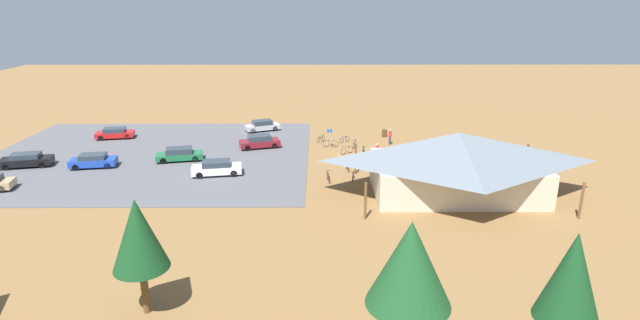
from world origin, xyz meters
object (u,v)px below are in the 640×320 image
(bike_pavilion, at_px, (457,160))
(bicycle_orange_back_row, at_px, (372,167))
(bicycle_teal_front_row, at_px, (342,161))
(bicycle_blue_lone_east, at_px, (353,176))
(car_maroon_end_stall, at_px, (260,142))
(visitor_at_bikes, at_px, (390,136))
(bicycle_silver_near_porch, at_px, (347,150))
(bicycle_silver_lone_west, at_px, (330,144))
(lot_sign, at_px, (330,135))
(car_silver_far_end, at_px, (262,126))
(car_black_aisle_side, at_px, (26,160))
(visitor_by_pavilion, at_px, (377,151))
(pine_mideast, at_px, (572,277))
(trash_bin, at_px, (384,133))
(car_white_inner_stall, at_px, (217,168))
(car_blue_back_corner, at_px, (93,161))
(bicycle_yellow_mid_cluster, at_px, (389,161))
(bicycle_blue_near_sign, at_px, (344,139))
(pine_far_east, at_px, (138,235))
(bicycle_purple_yard_center, at_px, (347,166))
(bicycle_red_edge_south, at_px, (328,177))
(pine_center, at_px, (410,264))
(bicycle_green_by_bin, at_px, (363,150))
(car_green_second_row, at_px, (180,154))
(bicycle_white_yard_left, at_px, (355,144))
(bicycle_black_yard_right, at_px, (321,139))
(car_red_front_row, at_px, (115,133))

(bike_pavilion, relative_size, bicycle_orange_back_row, 9.51)
(bicycle_teal_front_row, bearing_deg, bicycle_blue_lone_east, 99.88)
(car_maroon_end_stall, distance_m, visitor_at_bikes, 14.87)
(bike_pavilion, bearing_deg, bicycle_silver_near_porch, -53.94)
(bicycle_silver_lone_west, distance_m, bicycle_blue_lone_east, 11.04)
(lot_sign, xyz_separation_m, car_silver_far_end, (8.33, -7.31, -0.69))
(car_black_aisle_side, height_order, visitor_by_pavilion, visitor_by_pavilion)
(car_silver_far_end, bearing_deg, pine_mideast, 113.08)
(trash_bin, relative_size, car_white_inner_stall, 0.19)
(bicycle_silver_lone_west, xyz_separation_m, visitor_by_pavilion, (-4.73, 4.82, 0.53))
(bicycle_teal_front_row, distance_m, car_blue_back_corner, 24.63)
(bicycle_yellow_mid_cluster, height_order, visitor_by_pavilion, visitor_by_pavilion)
(pine_mideast, relative_size, car_blue_back_corner, 1.42)
(bicycle_blue_near_sign, bearing_deg, pine_far_east, 69.90)
(pine_far_east, relative_size, visitor_at_bikes, 3.66)
(bicycle_purple_yard_center, bearing_deg, bicycle_red_edge_south, 58.65)
(pine_far_east, bearing_deg, bicycle_red_edge_south, -116.56)
(trash_bin, height_order, bicycle_orange_back_row, trash_bin)
(trash_bin, height_order, car_white_inner_stall, car_white_inner_stall)
(bicycle_purple_yard_center, height_order, visitor_by_pavilion, visitor_by_pavilion)
(trash_bin, bearing_deg, bike_pavilion, 100.87)
(lot_sign, relative_size, bicycle_blue_near_sign, 1.78)
(pine_center, distance_m, bicycle_silver_near_porch, 32.53)
(bike_pavilion, distance_m, trash_bin, 19.33)
(bicycle_green_by_bin, xyz_separation_m, car_green_second_row, (19.15, 2.68, 0.36))
(pine_mideast, bearing_deg, bicycle_silver_near_porch, -76.34)
(visitor_at_bikes, bearing_deg, bicycle_orange_back_row, 72.54)
(bicycle_blue_lone_east, distance_m, bicycle_orange_back_row, 3.27)
(pine_mideast, distance_m, bicycle_white_yard_left, 36.01)
(trash_bin, xyz_separation_m, car_black_aisle_side, (36.98, 11.47, 0.29))
(bicycle_green_by_bin, xyz_separation_m, car_white_inner_stall, (14.48, 7.13, 0.38))
(bicycle_green_by_bin, bearing_deg, bike_pavilion, 119.52)
(bicycle_silver_lone_west, relative_size, bicycle_teal_front_row, 1.16)
(car_green_second_row, height_order, car_blue_back_corner, car_green_second_row)
(lot_sign, height_order, bicycle_black_yard_right, lot_sign)
(bicycle_green_by_bin, xyz_separation_m, visitor_by_pavilion, (-1.23, 2.38, 0.56))
(bicycle_black_yard_right, relative_size, bicycle_white_yard_left, 0.78)
(car_black_aisle_side, bearing_deg, pine_far_east, 129.16)
(bicycle_orange_back_row, relative_size, car_red_front_row, 0.38)
(bicycle_silver_lone_west, height_order, car_white_inner_stall, car_white_inner_stall)
(bicycle_orange_back_row, bearing_deg, bicycle_white_yard_left, -81.96)
(trash_bin, height_order, lot_sign, lot_sign)
(bike_pavilion, bearing_deg, bicycle_white_yard_left, -62.15)
(bicycle_white_yard_left, height_order, car_green_second_row, car_green_second_row)
(bicycle_blue_near_sign, xyz_separation_m, visitor_by_pavilion, (-3.05, 6.76, 0.58))
(bicycle_orange_back_row, relative_size, car_silver_far_end, 0.38)
(bicycle_white_yard_left, bearing_deg, bicycle_blue_lone_east, 85.29)
(bicycle_yellow_mid_cluster, xyz_separation_m, bicycle_silver_near_porch, (4.05, -3.77, 0.02))
(pine_mideast, distance_m, car_red_front_row, 52.61)
(pine_far_east, relative_size, bicycle_blue_lone_east, 3.84)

